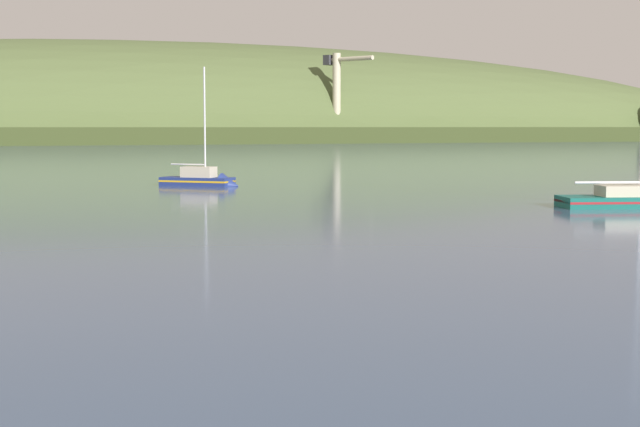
# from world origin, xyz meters

# --- Properties ---
(far_shoreline_hill) EXTENTS (518.58, 124.53, 57.44)m
(far_shoreline_hill) POSITION_xyz_m (26.49, 280.07, 0.15)
(far_shoreline_hill) COLOR #35401E
(far_shoreline_hill) RESTS_ON ground
(dockside_crane) EXTENTS (10.12, 14.78, 23.89)m
(dockside_crane) POSITION_xyz_m (65.71, 247.41, 11.84)
(dockside_crane) COLOR #4C4C51
(dockside_crane) RESTS_ON ground
(sailboat_far_left) EXTENTS (5.86, 5.10, 9.42)m
(sailboat_far_left) POSITION_xyz_m (-3.07, 72.91, 0.22)
(sailboat_far_left) COLOR navy
(sailboat_far_left) RESTS_ON ground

